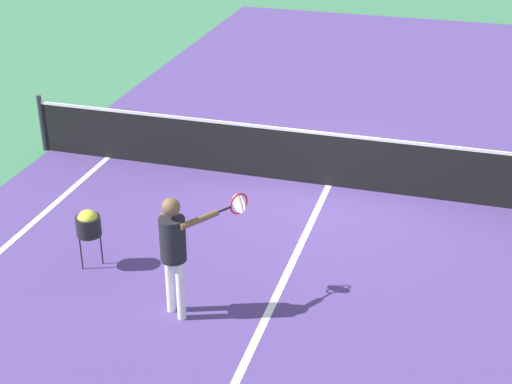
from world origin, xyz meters
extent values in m
plane|color=#38724C|center=(0.00, 0.00, 0.00)|extent=(60.00, 60.00, 0.00)
cube|color=#4C387A|center=(0.00, 0.00, 0.00)|extent=(10.62, 24.40, 0.00)
cube|color=white|center=(0.00, -3.20, 0.00)|extent=(0.10, 6.40, 0.01)
cylinder|color=#33383D|center=(-5.40, 0.00, 0.54)|extent=(0.09, 0.09, 1.07)
cube|color=black|center=(0.00, 0.00, 0.46)|extent=(10.79, 0.02, 0.91)
cube|color=white|center=(0.00, 0.00, 0.94)|extent=(10.79, 0.03, 0.05)
cylinder|color=white|center=(-1.19, -4.10, 0.40)|extent=(0.11, 0.11, 0.81)
cylinder|color=white|center=(-1.01, -4.21, 0.40)|extent=(0.11, 0.11, 0.81)
cylinder|color=black|center=(-1.10, -4.16, 1.09)|extent=(0.32, 0.32, 0.57)
sphere|color=brown|center=(-1.10, -4.16, 1.53)|extent=(0.22, 0.22, 0.22)
cylinder|color=brown|center=(-1.25, -4.07, 1.10)|extent=(0.08, 0.08, 0.55)
cylinder|color=brown|center=(-0.81, -4.01, 1.32)|extent=(0.36, 0.51, 0.08)
cylinder|color=black|center=(-0.61, -3.69, 1.32)|extent=(0.14, 0.20, 0.03)
torus|color=red|center=(-0.48, -3.48, 1.32)|extent=(0.17, 0.25, 0.28)
cylinder|color=silver|center=(-0.48, -3.48, 1.32)|extent=(0.21, 0.14, 0.25)
cylinder|color=black|center=(-2.64, -3.43, 0.64)|extent=(0.34, 0.34, 0.28)
cylinder|color=black|center=(-2.75, -3.53, 0.25)|extent=(0.02, 0.02, 0.50)
cylinder|color=black|center=(-2.54, -3.33, 0.25)|extent=(0.02, 0.02, 0.50)
sphere|color=#CCE033|center=(-2.64, -3.43, 0.73)|extent=(0.29, 0.29, 0.29)
camera|label=1|loc=(2.07, -11.41, 5.67)|focal=53.27mm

